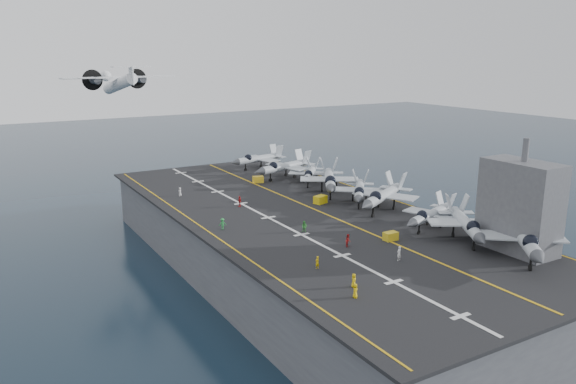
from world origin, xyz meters
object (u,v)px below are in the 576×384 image
island_superstructure (521,196)px  tow_cart_a (391,236)px  fighter_jet_0 (523,236)px  transport_plane (120,84)px

island_superstructure → tow_cart_a: bearing=134.8°
fighter_jet_0 → transport_plane: transport_plane is taller
island_superstructure → tow_cart_a: island_superstructure is taller
fighter_jet_0 → tow_cart_a: fighter_jet_0 is taller
island_superstructure → fighter_jet_0: size_ratio=0.78×
fighter_jet_0 → tow_cart_a: 17.10m
tow_cart_a → fighter_jet_0: bearing=-54.1°
tow_cart_a → transport_plane: bearing=104.1°
island_superstructure → fighter_jet_0: (-1.60, -2.13, -4.70)m
fighter_jet_0 → island_superstructure: bearing=53.1°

